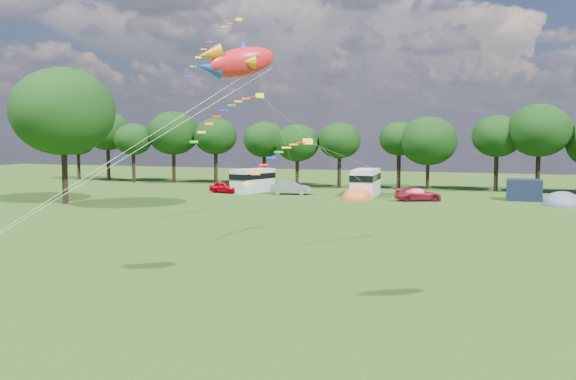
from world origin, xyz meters
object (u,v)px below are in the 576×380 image
(car_c, at_px, (418,194))
(car_a, at_px, (225,187))
(campervan_b, at_px, (253,180))
(big_tree, at_px, (63,112))
(fish_kite, at_px, (236,62))
(car_b, at_px, (291,188))
(tent_greyblue, at_px, (562,206))
(tent_orange, at_px, (357,200))
(campervan_c, at_px, (365,182))

(car_c, bearing_deg, car_a, 63.67)
(car_c, xyz_separation_m, campervan_b, (-19.46, 3.05, 0.78))
(big_tree, bearing_deg, car_c, 23.47)
(car_c, xyz_separation_m, fish_kite, (-1.87, -41.86, 9.22))
(campervan_b, bearing_deg, car_c, -80.74)
(car_b, height_order, tent_greyblue, car_b)
(car_c, height_order, tent_orange, car_c)
(campervan_b, relative_size, fish_kite, 1.86)
(tent_orange, relative_size, tent_greyblue, 0.89)
(tent_greyblue, bearing_deg, campervan_b, 174.83)
(car_a, bearing_deg, big_tree, 160.25)
(big_tree, xyz_separation_m, campervan_c, (26.14, 17.47, -7.44))
(car_a, distance_m, fish_kite, 48.72)
(car_a, height_order, fish_kite, fish_kite)
(car_a, xyz_separation_m, campervan_b, (2.82, 1.66, 0.83))
(car_a, xyz_separation_m, car_c, (22.28, -1.39, 0.05))
(car_a, relative_size, car_b, 0.90)
(campervan_b, height_order, tent_greyblue, campervan_b)
(campervan_c, height_order, tent_orange, campervan_c)
(campervan_c, height_order, tent_greyblue, campervan_c)
(fish_kite, bearing_deg, tent_greyblue, 35.42)
(big_tree, distance_m, car_b, 25.48)
(tent_greyblue, bearing_deg, big_tree, -162.97)
(car_b, relative_size, campervan_c, 0.70)
(car_c, relative_size, tent_greyblue, 1.13)
(tent_orange, distance_m, fish_kite, 42.28)
(campervan_b, bearing_deg, car_a, 138.63)
(big_tree, xyz_separation_m, tent_greyblue, (45.98, 14.09, -9.00))
(car_c, relative_size, campervan_c, 0.75)
(big_tree, distance_m, car_c, 36.22)
(car_b, bearing_deg, tent_greyblue, -108.06)
(campervan_c, xyz_separation_m, tent_orange, (0.06, -4.41, -1.56))
(campervan_b, xyz_separation_m, fish_kite, (17.60, -44.91, 8.44))
(campervan_b, xyz_separation_m, tent_greyblue, (33.11, -2.99, -1.45))
(big_tree, bearing_deg, fish_kite, -42.41)
(campervan_c, relative_size, fish_kite, 1.88)
(car_b, xyz_separation_m, tent_orange, (8.39, -3.17, -0.73))
(tent_greyblue, bearing_deg, tent_orange, -177.03)
(campervan_b, bearing_deg, car_b, -81.59)
(campervan_c, xyz_separation_m, tent_greyblue, (19.84, -3.38, -1.56))
(big_tree, height_order, campervan_c, big_tree)
(car_c, distance_m, tent_orange, 6.24)
(car_a, bearing_deg, campervan_b, -46.20)
(tent_orange, height_order, tent_greyblue, tent_greyblue)
(tent_orange, xyz_separation_m, tent_greyblue, (19.77, 1.03, -0.00))
(tent_orange, bearing_deg, car_c, 9.07)
(campervan_b, bearing_deg, fish_kite, -140.45)
(big_tree, height_order, car_c, big_tree)
(big_tree, height_order, campervan_b, big_tree)
(car_b, height_order, campervan_c, campervan_c)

